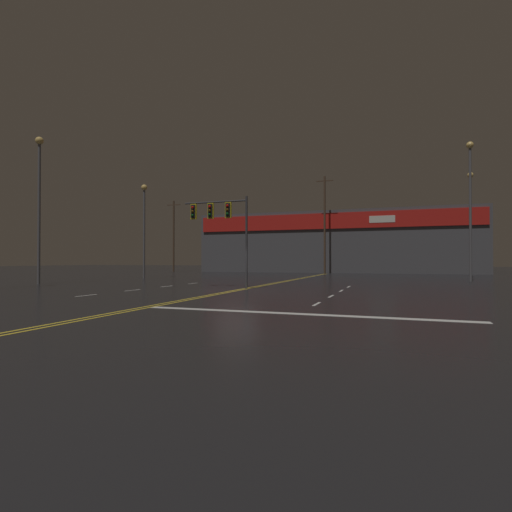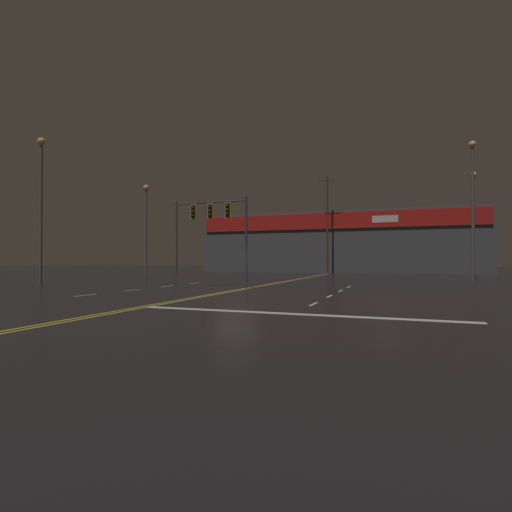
{
  "view_description": "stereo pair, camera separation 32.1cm",
  "coord_description": "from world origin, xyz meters",
  "views": [
    {
      "loc": [
        8.69,
        -20.99,
        1.72
      ],
      "look_at": [
        0.0,
        3.4,
        2.0
      ],
      "focal_mm": 28.0,
      "sensor_mm": 36.0,
      "label": 1
    },
    {
      "loc": [
        8.99,
        -20.88,
        1.72
      ],
      "look_at": [
        0.0,
        3.4,
        2.0
      ],
      "focal_mm": 28.0,
      "sensor_mm": 36.0,
      "label": 2
    }
  ],
  "objects": [
    {
      "name": "streetlight_near_left",
      "position": [
        -14.26,
        11.41,
        5.78
      ],
      "size": [
        0.56,
        0.56,
        9.0
      ],
      "color": "#59595E",
      "rests_on": "ground"
    },
    {
      "name": "building_backdrop",
      "position": [
        0.0,
        38.09,
        4.28
      ],
      "size": [
        38.75,
        10.23,
        8.54
      ],
      "color": "#4C4C51",
      "rests_on": "ground"
    },
    {
      "name": "utility_pole_row",
      "position": [
        -0.93,
        31.07,
        5.75
      ],
      "size": [
        48.09,
        0.26,
        12.72
      ],
      "color": "#4C3828",
      "rests_on": "ground"
    },
    {
      "name": "road_markings",
      "position": [
        1.23,
        -1.83,
        0.0
      ],
      "size": [
        16.84,
        60.0,
        0.01
      ],
      "color": "gold",
      "rests_on": "ground"
    },
    {
      "name": "streetlight_far_right",
      "position": [
        14.27,
        15.46,
        7.1
      ],
      "size": [
        0.56,
        0.56,
        11.42
      ],
      "color": "#59595E",
      "rests_on": "ground"
    },
    {
      "name": "streetlight_near_right",
      "position": [
        -15.74,
        0.84,
        6.69
      ],
      "size": [
        0.56,
        0.56,
        10.66
      ],
      "color": "#59595E",
      "rests_on": "ground"
    },
    {
      "name": "streetlight_far_left",
      "position": [
        15.3,
        22.04,
        6.45
      ],
      "size": [
        0.56,
        0.56,
        10.22
      ],
      "color": "#59595E",
      "rests_on": "ground"
    },
    {
      "name": "ground_plane",
      "position": [
        0.0,
        0.0,
        0.0
      ],
      "size": [
        200.0,
        200.0,
        0.0
      ],
      "primitive_type": "plane",
      "color": "black"
    },
    {
      "name": "traffic_signal_median",
      "position": [
        -1.8,
        1.62,
        4.41
      ],
      "size": [
        4.29,
        0.36,
        5.62
      ],
      "color": "#38383D",
      "rests_on": "ground"
    }
  ]
}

